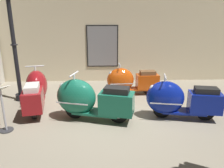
{
  "coord_description": "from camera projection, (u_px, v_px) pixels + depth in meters",
  "views": [
    {
      "loc": [
        -0.19,
        -4.64,
        2.29
      ],
      "look_at": [
        0.01,
        0.72,
        0.63
      ],
      "focal_mm": 34.48,
      "sensor_mm": 36.0,
      "label": 1
    }
  ],
  "objects": [
    {
      "name": "info_stanchion",
      "position": [
        4.0,
        113.0,
        4.44
      ],
      "size": [
        0.37,
        0.39,
        1.0
      ],
      "color": "#333338",
      "rests_on": "ground"
    },
    {
      "name": "lamppost",
      "position": [
        13.0,
        38.0,
        5.75
      ],
      "size": [
        0.31,
        0.31,
        3.04
      ],
      "color": "black",
      "rests_on": "ground"
    },
    {
      "name": "showroom_back_wall",
      "position": [
        105.0,
        32.0,
        7.73
      ],
      "size": [
        18.0,
        0.63,
        3.61
      ],
      "color": "beige",
      "rests_on": "ground"
    },
    {
      "name": "scooter_1",
      "position": [
        88.0,
        99.0,
        4.92
      ],
      "size": [
        1.87,
        0.96,
        1.1
      ],
      "rotation": [
        0.0,
        0.0,
        2.88
      ],
      "color": "black",
      "rests_on": "ground"
    },
    {
      "name": "ground_plane",
      "position": [
        113.0,
        118.0,
        5.12
      ],
      "size": [
        60.0,
        60.0,
        0.0
      ],
      "primitive_type": "plane",
      "color": "gray"
    },
    {
      "name": "scooter_0",
      "position": [
        36.0,
        90.0,
        5.62
      ],
      "size": [
        0.83,
        1.81,
        1.07
      ],
      "rotation": [
        0.0,
        0.0,
        1.77
      ],
      "color": "black",
      "rests_on": "ground"
    },
    {
      "name": "scooter_2",
      "position": [
        129.0,
        81.0,
        6.58
      ],
      "size": [
        1.61,
        0.55,
        0.97
      ],
      "rotation": [
        0.0,
        0.0,
        -3.09
      ],
      "color": "black",
      "rests_on": "ground"
    },
    {
      "name": "scooter_3",
      "position": [
        177.0,
        100.0,
        4.99
      ],
      "size": [
        1.75,
        0.77,
        1.03
      ],
      "rotation": [
        0.0,
        0.0,
        2.96
      ],
      "color": "black",
      "rests_on": "ground"
    }
  ]
}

